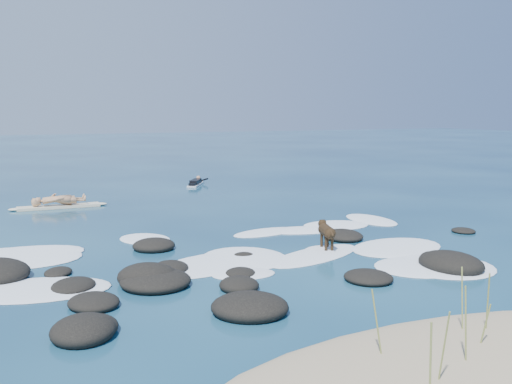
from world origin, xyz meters
name	(u,v)px	position (x,y,z in m)	size (l,w,h in m)	color
ground	(250,249)	(0.00, 0.00, 0.00)	(160.00, 160.00, 0.00)	#0A2642
sand_dune	(494,382)	(0.00, -8.20, 0.00)	(9.00, 4.40, 0.60)	#9E8966
dune_grass	(493,328)	(0.18, -7.97, 0.65)	(3.74, 1.91, 1.22)	olive
reef_rocks	(183,281)	(-2.59, -2.36, 0.11)	(15.04, 7.01, 0.58)	black
breaking_foam	(225,254)	(-0.77, -0.19, 0.01)	(14.05, 8.25, 0.12)	white
standing_surfer_rig	(58,187)	(-3.96, 8.91, 0.80)	(3.57, 0.71, 2.03)	beige
paddling_surfer_rig	(196,183)	(2.87, 13.14, 0.13)	(1.52, 2.09, 0.39)	white
dog	(326,231)	(1.78, -0.93, 0.52)	(0.52, 1.21, 0.78)	black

